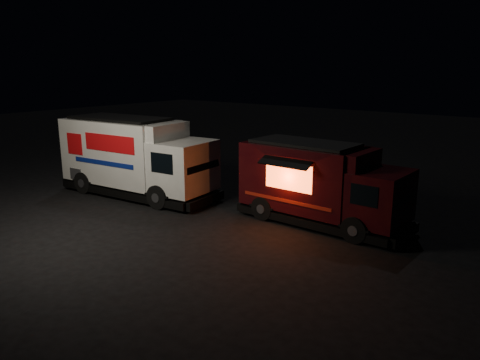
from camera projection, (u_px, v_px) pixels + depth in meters
name	position (u px, v px, depth m)	size (l,w,h in m)	color
ground	(190.00, 221.00, 15.38)	(80.00, 80.00, 0.00)	black
white_truck	(138.00, 157.00, 18.20)	(6.69, 2.28, 3.03)	white
red_truck	(323.00, 184.00, 14.90)	(5.62, 2.07, 2.61)	#35090A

